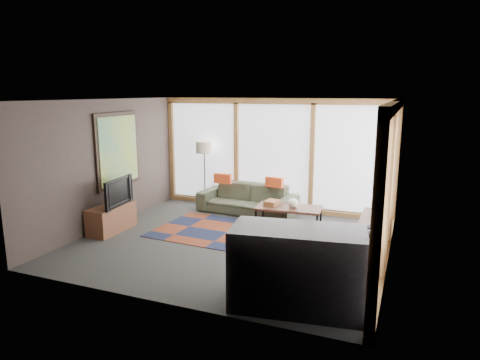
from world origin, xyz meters
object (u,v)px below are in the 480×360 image
at_px(sofa, 247,199).
at_px(coffee_table, 289,217).
at_px(bookshelf, 369,242).
at_px(tv_console, 112,218).
at_px(bar_counter, 297,269).
at_px(television, 114,192).
at_px(floor_lamp, 205,174).

xyz_separation_m(sofa, coffee_table, (1.18, -0.71, -0.11)).
bearing_deg(sofa, bookshelf, -29.00).
height_order(tv_console, bar_counter, bar_counter).
distance_m(tv_console, television, 0.55).
distance_m(coffee_table, bar_counter, 3.34).
xyz_separation_m(floor_lamp, coffee_table, (2.36, -0.90, -0.57)).
relative_size(coffee_table, bar_counter, 0.78).
bearing_deg(coffee_table, bar_counter, -72.61).
xyz_separation_m(bookshelf, television, (-4.81, -0.41, 0.52)).
bearing_deg(floor_lamp, coffee_table, -20.82).
bearing_deg(floor_lamp, tv_console, -109.20).
bearing_deg(bookshelf, sofa, 147.40).
distance_m(sofa, bookshelf, 3.41).
height_order(bookshelf, tv_console, bookshelf).
height_order(coffee_table, bookshelf, bookshelf).
bearing_deg(bar_counter, tv_console, 150.55).
height_order(floor_lamp, bookshelf, floor_lamp).
relative_size(coffee_table, television, 1.35).
height_order(sofa, bookshelf, sofa).
bearing_deg(television, bookshelf, -92.46).
height_order(floor_lamp, television, floor_lamp).
xyz_separation_m(coffee_table, bar_counter, (0.99, -3.17, 0.31)).
relative_size(sofa, tv_console, 2.11).
bearing_deg(bar_counter, sofa, 110.95).
xyz_separation_m(floor_lamp, bar_counter, (3.35, -4.07, -0.26)).
relative_size(sofa, television, 2.30).
height_order(television, bar_counter, television).
bearing_deg(television, floor_lamp, -24.61).
distance_m(coffee_table, bookshelf, 2.03).
relative_size(sofa, bookshelf, 0.98).
bearing_deg(sofa, television, -127.15).
distance_m(bookshelf, television, 4.85).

